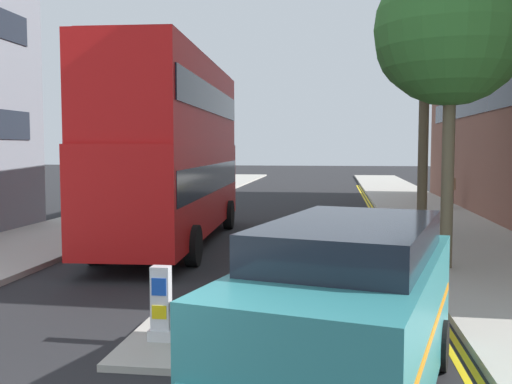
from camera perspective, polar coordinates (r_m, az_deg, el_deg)
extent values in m
cube|color=#ADA89E|center=(20.63, 18.76, -3.91)|extent=(4.00, 80.00, 0.14)
cube|color=#ADA89E|center=(22.17, -16.43, -3.29)|extent=(4.00, 80.00, 0.14)
cube|color=yellow|center=(18.37, 13.49, -5.00)|extent=(0.10, 56.00, 0.01)
cube|color=yellow|center=(18.36, 12.99, -5.00)|extent=(0.10, 56.00, 0.01)
cube|color=#ADA89E|center=(9.10, -9.22, -14.37)|extent=(1.10, 2.20, 0.10)
cube|color=silver|center=(9.06, -9.23, -13.59)|extent=(0.36, 0.28, 0.16)
cube|color=white|center=(8.90, -9.28, -10.19)|extent=(0.28, 0.20, 0.95)
cube|color=blue|center=(8.76, -9.50, -9.15)|extent=(0.22, 0.01, 0.26)
cube|color=yellow|center=(8.85, -9.46, -11.54)|extent=(0.22, 0.01, 0.20)
cube|color=red|center=(18.03, -8.05, 0.46)|extent=(3.03, 10.91, 2.60)
cube|color=red|center=(18.04, -8.14, 8.57)|extent=(2.97, 10.69, 2.50)
cube|color=black|center=(18.02, -8.06, 1.41)|extent=(3.04, 10.48, 0.84)
cube|color=black|center=(18.05, -8.14, 8.88)|extent=(3.02, 10.26, 0.80)
cube|color=yellow|center=(23.27, -5.11, 5.18)|extent=(2.00, 0.16, 0.44)
cube|color=maroon|center=(18.18, -8.18, 12.66)|extent=(2.73, 9.82, 0.10)
cylinder|color=black|center=(21.68, -9.26, -2.14)|extent=(0.35, 1.05, 1.04)
cylinder|color=black|center=(21.21, -2.69, -2.23)|extent=(0.35, 1.05, 1.04)
cylinder|color=black|center=(15.34, -15.40, -4.94)|extent=(0.35, 1.05, 1.04)
cylinder|color=black|center=(14.66, -6.16, -5.23)|extent=(0.35, 1.05, 1.04)
cube|color=teal|center=(6.94, 8.95, -12.65)|extent=(3.01, 5.02, 1.50)
cube|color=black|center=(6.89, 9.32, -5.92)|extent=(2.42, 3.38, 0.76)
cube|color=orange|center=(6.93, 8.96, -12.25)|extent=(2.94, 4.67, 0.10)
cylinder|color=black|center=(8.37, 17.49, -14.11)|extent=(0.38, 0.71, 0.68)
cylinder|color=black|center=(8.68, 5.21, -13.23)|extent=(0.38, 0.71, 0.68)
cylinder|color=#2D2D38|center=(28.50, 18.56, -0.66)|extent=(0.22, 0.22, 0.85)
cube|color=#8C6647|center=(28.45, 18.59, 0.75)|extent=(0.34, 0.22, 0.56)
sphere|color=#9E7051|center=(28.43, 18.61, 1.54)|extent=(0.20, 0.20, 0.20)
cylinder|color=#6B6047|center=(14.30, 18.25, 1.82)|extent=(0.29, 0.29, 4.48)
cylinder|color=#6B6047|center=(14.42, 21.69, 12.85)|extent=(0.53, 1.58, 1.17)
cylinder|color=#6B6047|center=(15.24, 18.57, 12.49)|extent=(1.61, 0.44, 1.18)
cylinder|color=#6B6047|center=(14.78, 16.15, 12.50)|extent=(0.97, 1.16, 1.03)
cylinder|color=#6B6047|center=(14.01, 17.38, 12.42)|extent=(0.85, 0.81, 0.79)
cylinder|color=#6B6047|center=(13.96, 19.02, 12.35)|extent=(1.02, 0.19, 0.76)
sphere|color=#33702D|center=(14.54, 18.58, 14.89)|extent=(3.50, 3.50, 3.50)
cylinder|color=#6B6047|center=(19.78, 16.03, 3.53)|extent=(0.32, 0.32, 5.17)
cylinder|color=#6B6047|center=(19.89, 17.85, 12.10)|extent=(0.45, 1.15, 0.87)
cylinder|color=#6B6047|center=(20.41, 16.34, 11.73)|extent=(0.97, 0.35, 0.73)
cylinder|color=#6B6047|center=(19.89, 14.18, 12.46)|extent=(0.12, 1.45, 1.06)
cylinder|color=#6B6047|center=(19.25, 16.39, 12.77)|extent=(1.53, 0.23, 1.12)
sphere|color=#33702D|center=(20.05, 16.25, 13.67)|extent=(3.15, 3.15, 3.15)
cube|color=black|center=(24.58, 21.95, 8.54)|extent=(0.04, 24.64, 1.00)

